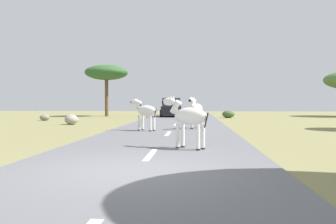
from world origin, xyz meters
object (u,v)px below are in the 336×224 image
Objects in this scene: zebra_1 at (145,111)px; rock_0 at (71,119)px; bush_1 at (228,114)px; car_0 at (171,108)px; tree_2 at (106,73)px; zebra_0 at (196,109)px; zebra_2 at (188,117)px; rock_3 at (75,120)px; rock_2 at (45,117)px.

rock_0 is at bearing 81.31° from zebra_1.
zebra_1 is at bearing -110.25° from bush_1.
tree_2 is (-6.49, 1.16, 3.43)m from car_0.
zebra_0 is 2.84m from zebra_1.
zebra_0 is 13.55m from bush_1.
bush_1 reaches higher than rock_0.
car_0 reaches higher than zebra_1.
tree_2 is at bearing 167.09° from car_0.
zebra_2 is 1.44× the size of bush_1.
zebra_2 is 0.31× the size of tree_2.
zebra_0 is at bearing -34.23° from rock_3.
rock_3 is (-8.41, 5.72, -0.88)m from zebra_0.
zebra_0 is at bearing -27.18° from zebra_1.
zebra_0 is at bearing -83.90° from car_0.
zebra_2 is 19.09m from rock_2.
zebra_2 is at bearing -58.71° from rock_3.
rock_0 reaches higher than rock_2.
zebra_2 reaches higher than rock_2.
zebra_1 is 15.60m from bush_1.
rock_0 is (-10.78, -9.82, -0.01)m from bush_1.
car_0 is 5.08× the size of rock_0.
rock_3 is (3.14, -2.06, -0.07)m from rock_2.
zebra_1 is 1.43× the size of bush_1.
rock_2 is at bearing 77.67° from zebra_1.
car_0 reaches higher than zebra_0.
tree_2 is 11.09× the size of rock_3.
rock_2 is (-9.30, -6.69, -0.62)m from car_0.
rock_0 is at bearing -119.57° from car_0.
zebra_0 is 3.73× the size of rock_3.
rock_0 is (0.88, -12.25, -3.95)m from tree_2.
zebra_1 is 12.95m from rock_2.
rock_0 is 1.15× the size of rock_2.
tree_2 is 10.74m from rock_3.
zebra_1 is 18.46m from tree_2.
car_0 is at bearing 32.24° from zebra_1.
rock_2 is at bearing 68.52° from zebra_2.
car_0 is 12.43m from rock_0.
bush_1 is at bearing 42.32° from rock_0.
zebra_0 reaches higher than zebra_2.
tree_2 is 12.55m from bush_1.
car_0 is at bearing 54.84° from rock_3.
tree_2 reaches higher than rock_3.
zebra_1 is 3.46× the size of rock_3.
tree_2 is (-8.74, 15.64, 3.23)m from zebra_0.
rock_3 is (0.32, -9.91, -4.11)m from tree_2.
tree_2 reaches higher than zebra_1.
rock_0 is at bearing -85.89° from tree_2.
zebra_2 is 13.37m from rock_0.
car_0 reaches higher than bush_1.
zebra_0 is 1.08× the size of zebra_1.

